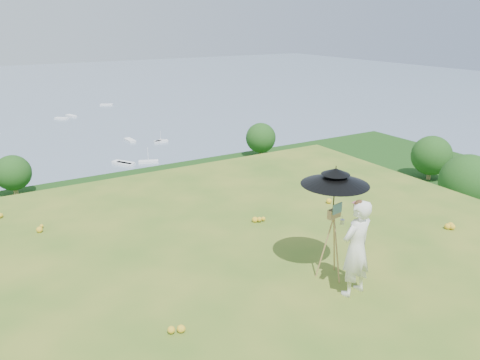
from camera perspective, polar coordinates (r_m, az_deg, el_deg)
ground at (r=8.45m, az=2.80°, el=-12.31°), size 14.00×14.00×0.00m
shoreline_tier at (r=90.59m, az=-25.06°, el=-9.44°), size 170.00×28.00×8.00m
slope_trees at (r=45.53m, az=-22.76°, el=-7.82°), size 110.00×50.00×6.00m
harbor_town at (r=87.89m, az=-25.64°, el=-5.69°), size 110.00×22.00×5.00m
wildflowers at (r=8.60m, az=1.88°, el=-11.23°), size 10.00×10.50×0.12m
painter at (r=7.95m, az=13.97°, el=-8.07°), size 0.66×0.48×1.69m
field_easel at (r=8.42m, az=11.18°, el=-7.24°), size 0.63×0.63×1.43m
sun_umbrella at (r=8.09m, az=11.43°, el=-1.36°), size 1.36×1.36×0.90m
painter_cap at (r=7.63m, az=14.44°, el=-2.73°), size 0.24×0.26×0.10m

